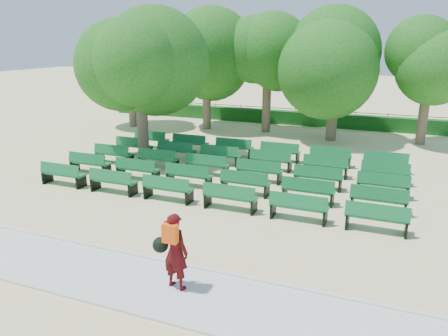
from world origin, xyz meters
name	(u,v)px	position (x,y,z in m)	size (l,w,h in m)	color
ground	(190,182)	(0.00, 0.00, 0.00)	(120.00, 120.00, 0.00)	beige
paving	(62,266)	(0.00, -7.40, 0.03)	(30.00, 2.20, 0.06)	silver
curb	(91,246)	(0.00, -6.25, 0.05)	(30.00, 0.12, 0.10)	silver
hedge	(280,117)	(0.00, 14.00, 0.45)	(26.00, 0.70, 0.90)	#134C17
fence	(281,122)	(0.00, 14.40, 0.00)	(26.00, 0.10, 1.02)	black
tree_line	(262,135)	(0.00, 10.00, 0.00)	(21.80, 6.80, 7.04)	#20621A
bench_array	(232,176)	(1.38, 1.23, 0.10)	(1.89, 0.67, 1.17)	#116632
tree_among	(139,66)	(-3.59, 2.30, 4.42)	(4.85, 4.85, 6.63)	brown
person	(174,250)	(3.19, -7.26, 1.02)	(0.90, 0.58, 1.85)	#42090C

